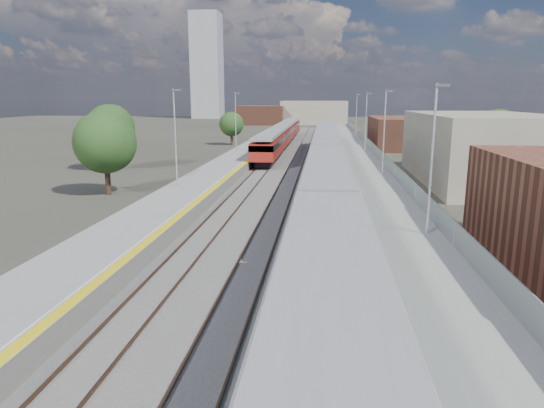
# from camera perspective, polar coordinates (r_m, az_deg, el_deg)

# --- Properties ---
(ground) EXTENTS (320.00, 320.00, 0.00)m
(ground) POSITION_cam_1_polar(r_m,az_deg,el_deg) (53.25, 4.71, 3.87)
(ground) COLOR #47443A
(ground) RESTS_ON ground
(ballast_bed) EXTENTS (10.50, 155.00, 0.06)m
(ballast_bed) POSITION_cam_1_polar(r_m,az_deg,el_deg) (55.81, 2.47, 4.32)
(ballast_bed) COLOR #565451
(ballast_bed) RESTS_ON ground
(tracks) EXTENTS (8.96, 160.00, 0.17)m
(tracks) POSITION_cam_1_polar(r_m,az_deg,el_deg) (57.43, 3.17, 4.61)
(tracks) COLOR #4C3323
(tracks) RESTS_ON ground
(platform_right) EXTENTS (4.70, 155.00, 8.52)m
(platform_right) POSITION_cam_1_polar(r_m,az_deg,el_deg) (55.77, 10.24, 4.65)
(platform_right) COLOR slate
(platform_right) RESTS_ON ground
(platform_left) EXTENTS (4.30, 155.00, 8.52)m
(platform_left) POSITION_cam_1_polar(r_m,az_deg,el_deg) (56.58, -4.44, 4.90)
(platform_left) COLOR slate
(platform_left) RESTS_ON ground
(buildings) EXTENTS (72.00, 185.50, 40.00)m
(buildings) POSITION_cam_1_polar(r_m,az_deg,el_deg) (142.61, -1.73, 13.50)
(buildings) COLOR brown
(buildings) RESTS_ON ground
(green_train) EXTENTS (3.02, 83.87, 3.32)m
(green_train) POSITION_cam_1_polar(r_m,az_deg,el_deg) (41.17, 6.42, 4.63)
(green_train) COLOR black
(green_train) RESTS_ON ground
(red_train) EXTENTS (2.76, 55.99, 3.48)m
(red_train) POSITION_cam_1_polar(r_m,az_deg,el_deg) (80.18, 1.29, 8.22)
(red_train) COLOR black
(red_train) RESTS_ON ground
(tree_a) EXTENTS (5.04, 5.04, 6.83)m
(tree_a) POSITION_cam_1_polar(r_m,az_deg,el_deg) (41.80, -19.04, 6.86)
(tree_a) COLOR #382619
(tree_a) RESTS_ON ground
(tree_b) EXTENTS (5.32, 5.32, 7.21)m
(tree_b) POSITION_cam_1_polar(r_m,az_deg,el_deg) (56.38, -18.50, 8.39)
(tree_b) COLOR #382619
(tree_b) RESTS_ON ground
(tree_c) EXTENTS (4.12, 4.12, 5.58)m
(tree_c) POSITION_cam_1_polar(r_m,az_deg,el_deg) (83.22, -4.78, 9.34)
(tree_c) COLOR #382619
(tree_c) RESTS_ON ground
(tree_d) EXTENTS (4.77, 4.77, 6.47)m
(tree_d) POSITION_cam_1_polar(r_m,az_deg,el_deg) (71.84, 25.10, 8.21)
(tree_d) COLOR #382619
(tree_d) RESTS_ON ground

